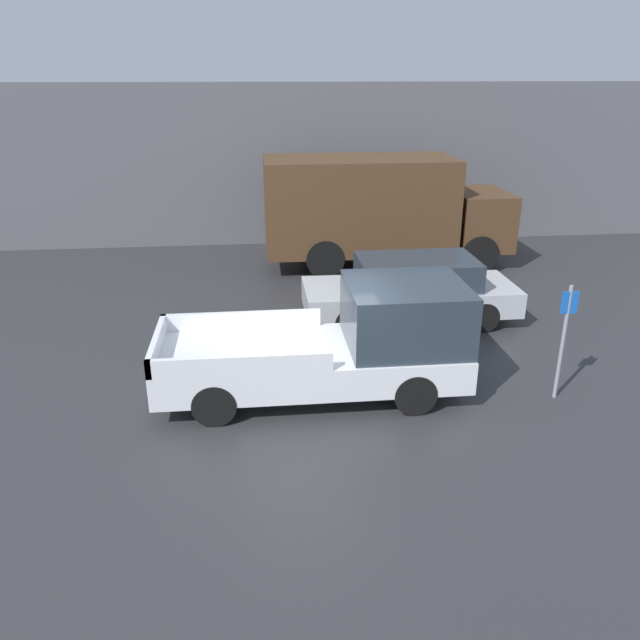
% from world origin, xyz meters
% --- Properties ---
extents(ground_plane, '(60.00, 60.00, 0.00)m').
position_xyz_m(ground_plane, '(0.00, 0.00, 0.00)').
color(ground_plane, '#2D2D30').
extents(building_wall, '(28.00, 0.15, 5.17)m').
position_xyz_m(building_wall, '(0.00, 11.24, 2.59)').
color(building_wall, '#56565B').
rests_on(building_wall, ground).
extents(pickup_truck, '(5.47, 2.10, 2.04)m').
position_xyz_m(pickup_truck, '(0.57, 0.46, 0.95)').
color(pickup_truck, silver).
rests_on(pickup_truck, ground).
extents(car, '(4.90, 1.90, 1.51)m').
position_xyz_m(car, '(2.63, 3.76, 0.77)').
color(car, '#B7BABF').
rests_on(car, ground).
extents(delivery_truck, '(7.21, 2.54, 3.19)m').
position_xyz_m(delivery_truck, '(2.67, 8.37, 1.74)').
color(delivery_truck, '#4C331E').
rests_on(delivery_truck, ground).
extents(parking_sign, '(0.30, 0.07, 2.13)m').
position_xyz_m(parking_sign, '(4.34, -0.20, 1.21)').
color(parking_sign, gray).
rests_on(parking_sign, ground).
extents(newspaper_box, '(0.45, 0.40, 0.99)m').
position_xyz_m(newspaper_box, '(4.50, 10.92, 0.49)').
color(newspaper_box, '#194CB2').
rests_on(newspaper_box, ground).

